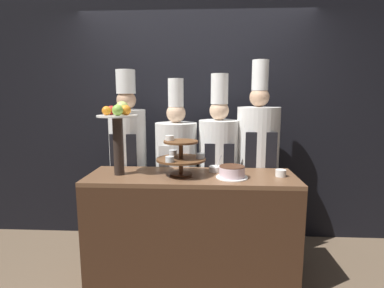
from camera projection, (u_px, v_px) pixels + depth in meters
wall_back at (196, 115)px, 3.33m from camera, size 10.00×0.06×2.80m
buffet_counter at (191, 228)px, 2.61m from camera, size 1.76×0.56×0.94m
tiered_stand at (181, 156)px, 2.50m from camera, size 0.42×0.42×0.33m
fruit_pedestal at (118, 126)px, 2.49m from camera, size 0.33×0.33×0.62m
cake_round at (232, 172)px, 2.44m from camera, size 0.26×0.26×0.10m
cup_white at (281, 173)px, 2.48m from camera, size 0.09×0.09×0.06m
serving_bowl_far at (215, 169)px, 2.64m from camera, size 0.11×0.11×0.15m
chef_left at (128, 154)px, 3.04m from camera, size 0.37×0.37×1.86m
chef_center_left at (176, 164)px, 3.03m from camera, size 0.41×0.41×1.77m
chef_center_right at (218, 161)px, 3.00m from camera, size 0.40×0.40×1.82m
chef_right at (257, 155)px, 2.97m from camera, size 0.42×0.42×1.94m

